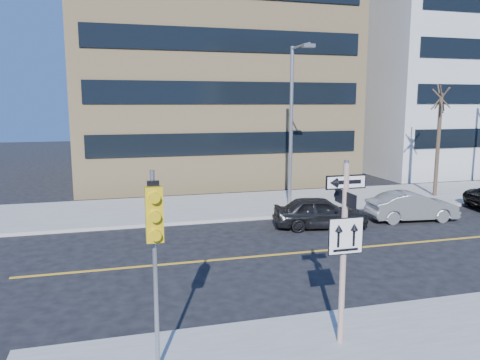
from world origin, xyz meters
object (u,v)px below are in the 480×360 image
object	(u,v)px
traffic_signal	(155,231)
street_tree_west	(441,101)
streetlight_a	(293,116)
parked_car_a	(320,212)
parked_car_b	(412,206)
sign_pole	(344,243)

from	to	relation	value
traffic_signal	street_tree_west	size ratio (longest dim) A/B	0.63
traffic_signal	streetlight_a	bearing A→B (deg)	59.20
parked_car_a	streetlight_a	size ratio (longest dim) A/B	0.51
streetlight_a	street_tree_west	world-z (taller)	streetlight_a
traffic_signal	streetlight_a	distance (m)	15.72
parked_car_b	streetlight_a	distance (m)	7.11
sign_pole	parked_car_a	distance (m)	10.41
parked_car_a	street_tree_west	size ratio (longest dim) A/B	0.64
parked_car_a	traffic_signal	bearing A→B (deg)	151.58
parked_car_b	streetlight_a	size ratio (longest dim) A/B	0.51
sign_pole	street_tree_west	distance (m)	19.22
parked_car_a	sign_pole	bearing A→B (deg)	168.62
parked_car_b	traffic_signal	bearing A→B (deg)	133.96
parked_car_a	streetlight_a	distance (m)	5.54
street_tree_west	parked_car_b	bearing A→B (deg)	-136.70
sign_pole	traffic_signal	world-z (taller)	sign_pole
parked_car_b	street_tree_west	distance (m)	7.84
sign_pole	parked_car_b	distance (m)	12.94
parked_car_b	street_tree_west	size ratio (longest dim) A/B	0.64
sign_pole	parked_car_b	xyz separation A→B (m)	(8.51, 9.59, -1.76)
sign_pole	streetlight_a	bearing A→B (deg)	73.23
parked_car_a	street_tree_west	world-z (taller)	street_tree_west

